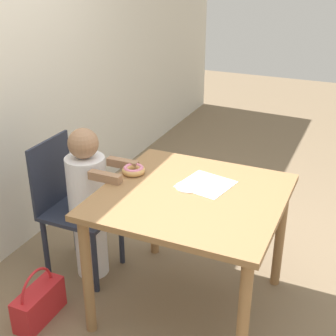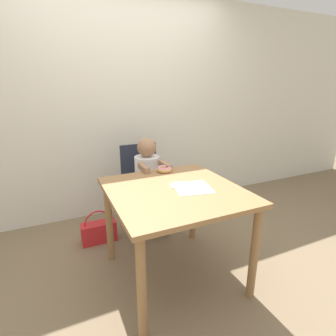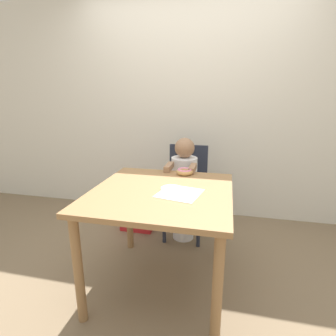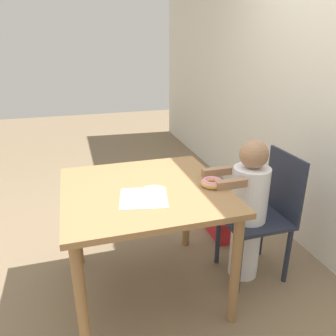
{
  "view_description": "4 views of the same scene",
  "coord_description": "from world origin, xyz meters",
  "px_view_note": "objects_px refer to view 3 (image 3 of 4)",
  "views": [
    {
      "loc": [
        -2.13,
        -0.81,
        1.98
      ],
      "look_at": [
        0.01,
        0.15,
        0.89
      ],
      "focal_mm": 50.0,
      "sensor_mm": 36.0,
      "label": 1
    },
    {
      "loc": [
        -0.79,
        -1.63,
        1.52
      ],
      "look_at": [
        0.01,
        0.15,
        0.89
      ],
      "focal_mm": 28.0,
      "sensor_mm": 36.0,
      "label": 2
    },
    {
      "loc": [
        0.42,
        -1.66,
        1.41
      ],
      "look_at": [
        0.01,
        0.15,
        0.89
      ],
      "focal_mm": 28.0,
      "sensor_mm": 36.0,
      "label": 3
    },
    {
      "loc": [
        1.8,
        -0.39,
        1.63
      ],
      "look_at": [
        0.01,
        0.15,
        0.89
      ],
      "focal_mm": 35.0,
      "sensor_mm": 36.0,
      "label": 4
    }
  ],
  "objects_px": {
    "child_figure": "(184,189)",
    "donut": "(185,171)",
    "handbag": "(137,220)",
    "chair": "(186,190)"
  },
  "relations": [
    {
      "from": "child_figure",
      "to": "donut",
      "type": "distance_m",
      "value": 0.41
    },
    {
      "from": "child_figure",
      "to": "handbag",
      "type": "bearing_deg",
      "value": 175.07
    },
    {
      "from": "chair",
      "to": "child_figure",
      "type": "xyz_separation_m",
      "value": [
        0.0,
        -0.13,
        0.05
      ]
    },
    {
      "from": "chair",
      "to": "donut",
      "type": "height_order",
      "value": "chair"
    },
    {
      "from": "chair",
      "to": "donut",
      "type": "relative_size",
      "value": 6.58
    },
    {
      "from": "chair",
      "to": "donut",
      "type": "xyz_separation_m",
      "value": [
        0.05,
        -0.43,
        0.32
      ]
    },
    {
      "from": "donut",
      "to": "handbag",
      "type": "distance_m",
      "value": 0.96
    },
    {
      "from": "handbag",
      "to": "chair",
      "type": "bearing_deg",
      "value": 9.31
    },
    {
      "from": "chair",
      "to": "handbag",
      "type": "bearing_deg",
      "value": -170.69
    },
    {
      "from": "donut",
      "to": "handbag",
      "type": "xyz_separation_m",
      "value": [
        -0.57,
        0.35,
        -0.68
      ]
    }
  ]
}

